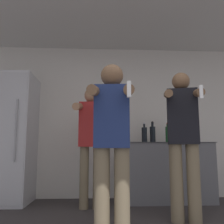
{
  "coord_description": "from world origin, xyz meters",
  "views": [
    {
      "loc": [
        -0.4,
        -1.5,
        0.79
      ],
      "look_at": [
        -0.28,
        0.89,
        1.15
      ],
      "focal_mm": 40.0,
      "sensor_mm": 36.0,
      "label": 1
    }
  ],
  "objects_px": {
    "person_woman_foreground": "(112,137)",
    "bottle_clear_vodka": "(153,134)",
    "bottle_green_wine": "(144,134)",
    "refrigerator": "(7,138)",
    "person_man_side": "(183,137)",
    "person_spectator_back": "(91,135)",
    "bottle_tall_gin": "(168,134)"
  },
  "relations": [
    {
      "from": "bottle_tall_gin",
      "to": "person_man_side",
      "type": "height_order",
      "value": "person_man_side"
    },
    {
      "from": "refrigerator",
      "to": "person_man_side",
      "type": "relative_size",
      "value": 1.14
    },
    {
      "from": "refrigerator",
      "to": "person_woman_foreground",
      "type": "relative_size",
      "value": 1.18
    },
    {
      "from": "bottle_green_wine",
      "to": "person_woman_foreground",
      "type": "height_order",
      "value": "person_woman_foreground"
    },
    {
      "from": "bottle_tall_gin",
      "to": "person_spectator_back",
      "type": "bearing_deg",
      "value": -159.71
    },
    {
      "from": "person_woman_foreground",
      "to": "bottle_clear_vodka",
      "type": "bearing_deg",
      "value": 64.74
    },
    {
      "from": "refrigerator",
      "to": "person_spectator_back",
      "type": "xyz_separation_m",
      "value": [
        1.28,
        -0.39,
        0.03
      ]
    },
    {
      "from": "bottle_clear_vodka",
      "to": "bottle_green_wine",
      "type": "bearing_deg",
      "value": -180.0
    },
    {
      "from": "bottle_green_wine",
      "to": "refrigerator",
      "type": "bearing_deg",
      "value": -178.66
    },
    {
      "from": "bottle_green_wine",
      "to": "person_woman_foreground",
      "type": "relative_size",
      "value": 0.2
    },
    {
      "from": "bottle_green_wine",
      "to": "bottle_clear_vodka",
      "type": "xyz_separation_m",
      "value": [
        0.13,
        0.0,
        0.01
      ]
    },
    {
      "from": "bottle_clear_vodka",
      "to": "person_woman_foreground",
      "type": "relative_size",
      "value": 0.21
    },
    {
      "from": "bottle_green_wine",
      "to": "person_spectator_back",
      "type": "distance_m",
      "value": 0.94
    },
    {
      "from": "bottle_green_wine",
      "to": "person_man_side",
      "type": "height_order",
      "value": "person_man_side"
    },
    {
      "from": "person_man_side",
      "to": "person_spectator_back",
      "type": "distance_m",
      "value": 1.26
    },
    {
      "from": "bottle_tall_gin",
      "to": "person_spectator_back",
      "type": "height_order",
      "value": "person_spectator_back"
    },
    {
      "from": "bottle_tall_gin",
      "to": "person_woman_foreground",
      "type": "relative_size",
      "value": 0.19
    },
    {
      "from": "person_man_side",
      "to": "bottle_tall_gin",
      "type": "bearing_deg",
      "value": 83.31
    },
    {
      "from": "refrigerator",
      "to": "bottle_green_wine",
      "type": "distance_m",
      "value": 2.1
    },
    {
      "from": "refrigerator",
      "to": "bottle_tall_gin",
      "type": "relative_size",
      "value": 6.11
    },
    {
      "from": "refrigerator",
      "to": "person_man_side",
      "type": "distance_m",
      "value": 2.57
    },
    {
      "from": "bottle_tall_gin",
      "to": "bottle_clear_vodka",
      "type": "relative_size",
      "value": 0.93
    },
    {
      "from": "refrigerator",
      "to": "person_man_side",
      "type": "bearing_deg",
      "value": -24.53
    },
    {
      "from": "refrigerator",
      "to": "person_woman_foreground",
      "type": "bearing_deg",
      "value": -44.48
    },
    {
      "from": "person_woman_foreground",
      "to": "person_spectator_back",
      "type": "bearing_deg",
      "value": 102.05
    },
    {
      "from": "person_spectator_back",
      "to": "person_man_side",
      "type": "bearing_deg",
      "value": -32.41
    },
    {
      "from": "bottle_tall_gin",
      "to": "bottle_clear_vodka",
      "type": "bearing_deg",
      "value": 180.0
    },
    {
      "from": "bottle_clear_vodka",
      "to": "person_spectator_back",
      "type": "height_order",
      "value": "person_spectator_back"
    },
    {
      "from": "person_spectator_back",
      "to": "refrigerator",
      "type": "bearing_deg",
      "value": 162.9
    },
    {
      "from": "refrigerator",
      "to": "person_man_side",
      "type": "xyz_separation_m",
      "value": [
        2.34,
        -1.07,
        -0.03
      ]
    },
    {
      "from": "bottle_clear_vodka",
      "to": "person_man_side",
      "type": "height_order",
      "value": "person_man_side"
    },
    {
      "from": "person_man_side",
      "to": "person_spectator_back",
      "type": "relative_size",
      "value": 1.02
    }
  ]
}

